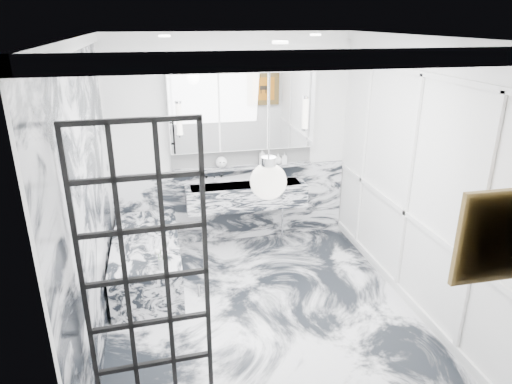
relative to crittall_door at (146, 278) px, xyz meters
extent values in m
plane|color=silver|center=(1.10, 1.03, -1.17)|extent=(3.60, 3.60, 0.00)
plane|color=white|center=(1.10, 1.03, 1.63)|extent=(3.60, 3.60, 0.00)
plane|color=white|center=(1.10, 2.83, 0.23)|extent=(3.60, 0.00, 3.60)
plane|color=white|center=(1.10, -0.77, 0.23)|extent=(3.60, 0.00, 3.60)
plane|color=white|center=(-0.50, 1.03, 0.23)|extent=(0.00, 3.60, 3.60)
plane|color=white|center=(2.70, 1.03, 0.23)|extent=(0.00, 3.60, 3.60)
cube|color=silver|center=(1.10, 2.81, -0.64)|extent=(3.18, 0.05, 1.05)
cube|color=silver|center=(-0.48, 1.03, 0.17)|extent=(0.02, 3.56, 2.68)
cube|color=white|center=(2.68, 1.03, 0.13)|extent=(0.03, 3.40, 2.30)
imported|color=#8C5919|center=(1.51, 2.74, 0.04)|extent=(0.11, 0.11, 0.23)
imported|color=#4C4C51|center=(1.82, 2.74, 0.00)|extent=(0.08, 0.08, 0.16)
imported|color=silver|center=(1.73, 2.74, -0.01)|extent=(0.12, 0.12, 0.14)
sphere|color=white|center=(0.95, 2.74, 0.00)|extent=(0.15, 0.15, 0.15)
cylinder|color=#8C5919|center=(1.64, 2.74, -0.03)|extent=(0.04, 0.04, 0.10)
cylinder|color=silver|center=(0.10, 1.18, -0.56)|extent=(0.08, 0.08, 0.12)
cube|color=orange|center=(2.30, -0.73, 0.45)|extent=(0.55, 0.05, 0.55)
sphere|color=white|center=(0.86, -0.21, 0.76)|extent=(0.25, 0.25, 0.25)
cube|color=silver|center=(1.25, 2.59, -0.44)|extent=(1.60, 0.45, 0.30)
cube|color=silver|center=(1.25, 2.75, -0.10)|extent=(1.90, 0.14, 0.04)
cube|color=white|center=(1.25, 2.81, 0.04)|extent=(1.90, 0.03, 0.23)
cube|color=white|center=(1.25, 2.76, 0.65)|extent=(1.90, 0.16, 1.00)
cylinder|color=white|center=(0.43, 2.66, 0.61)|extent=(0.07, 0.07, 0.40)
cylinder|color=white|center=(2.07, 2.66, 0.61)|extent=(0.07, 0.07, 0.40)
cube|color=silver|center=(-0.07, 1.93, -0.89)|extent=(0.75, 1.65, 0.55)
camera|label=1|loc=(0.17, -3.00, 1.78)|focal=32.00mm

